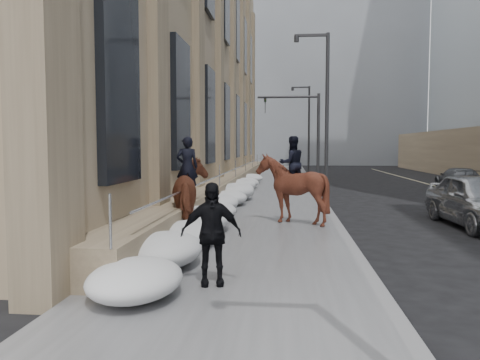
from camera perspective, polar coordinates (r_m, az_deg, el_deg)
name	(u,v)px	position (r m, az deg, el deg)	size (l,w,h in m)	color
ground	(235,274)	(9.59, -0.56, -11.34)	(140.00, 140.00, 0.00)	black
sidewalk	(263,207)	(19.37, 2.77, -3.28)	(5.00, 80.00, 0.12)	#58585A
curb	(327,208)	(19.41, 10.53, -3.34)	(0.24, 80.00, 0.12)	slate
limestone_building	(188,44)	(30.49, -6.42, 16.11)	(6.10, 44.00, 18.00)	#89795A
bg_building_mid	(309,67)	(70.19, 8.46, 13.46)	(30.00, 12.00, 28.00)	slate
bg_building_far	(248,103)	(81.83, 0.94, 9.34)	(24.00, 12.00, 20.00)	gray
streetlight_mid	(324,105)	(23.34, 10.17, 9.03)	(1.71, 0.24, 8.00)	#2D2D30
streetlight_far	(307,124)	(43.27, 8.19, 6.76)	(1.71, 0.24, 8.00)	#2D2D30
traffic_signal	(304,124)	(31.24, 7.83, 6.74)	(4.10, 0.22, 6.00)	#2D2D30
snow_bank	(222,202)	(17.59, -2.20, -2.69)	(1.70, 18.10, 0.76)	silver
mounted_horse_left	(193,193)	(13.35, -5.80, -1.60)	(1.77, 2.71, 2.72)	#532819
mounted_horse_right	(292,186)	(14.85, 6.31, -0.72)	(2.39, 2.51, 2.76)	#411D12
pedestrian	(211,234)	(8.27, -3.55, -6.54)	(1.06, 0.44, 1.82)	black
car_silver	(479,200)	(16.63, 27.13, -2.19)	(2.03, 5.03, 1.72)	#9FA2A7
car_grey	(458,179)	(30.28, 25.07, 0.13)	(1.83, 4.50, 1.31)	#56595E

